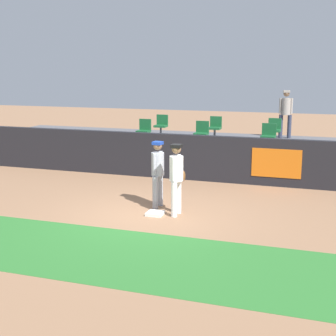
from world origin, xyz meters
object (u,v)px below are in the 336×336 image
(player_runner_visitor, at_px, (158,169))
(seat_back_center, at_px, (215,126))
(spectator_hooded, at_px, (286,111))
(seat_back_left, at_px, (161,124))
(seat_front_left, at_px, (144,129))
(player_fielder_home, at_px, (177,175))
(first_base, at_px, (155,213))
(seat_front_right, at_px, (268,135))
(seat_front_center, at_px, (202,132))
(seat_back_right, at_px, (274,128))

(player_runner_visitor, distance_m, seat_back_center, 6.63)
(seat_back_center, distance_m, spectator_hooded, 2.78)
(seat_back_left, relative_size, seat_back_center, 1.00)
(seat_front_left, bearing_deg, spectator_hooded, 30.24)
(player_fielder_home, bearing_deg, first_base, -67.42)
(first_base, height_order, player_runner_visitor, player_runner_visitor)
(seat_front_right, bearing_deg, seat_front_center, -179.99)
(player_runner_visitor, relative_size, spectator_hooded, 0.95)
(seat_front_left, bearing_deg, seat_front_center, 0.01)
(seat_front_center, bearing_deg, first_base, -87.03)
(seat_front_left, bearing_deg, seat_front_right, 0.01)
(player_runner_visitor, height_order, seat_front_center, seat_front_center)
(seat_front_right, distance_m, seat_back_right, 1.80)
(first_base, height_order, seat_back_left, seat_back_left)
(first_base, relative_size, seat_front_left, 0.48)
(seat_back_right, xyz_separation_m, seat_back_center, (-2.24, -0.00, -0.00))
(seat_front_right, relative_size, seat_front_left, 1.00)
(seat_back_left, distance_m, seat_back_center, 2.20)
(seat_back_left, height_order, seat_front_center, same)
(seat_back_right, relative_size, seat_front_left, 1.00)
(seat_front_center, bearing_deg, seat_front_right, 0.01)
(seat_front_right, height_order, seat_front_left, same)
(player_runner_visitor, bearing_deg, spectator_hooded, 167.67)
(spectator_hooded, bearing_deg, seat_front_right, 73.85)
(seat_back_left, bearing_deg, seat_back_center, -0.01)
(seat_front_left, height_order, seat_back_center, same)
(seat_back_right, distance_m, spectator_hooded, 1.18)
(seat_front_center, bearing_deg, spectator_hooded, 46.89)
(seat_front_center, bearing_deg, seat_back_center, 87.98)
(player_fielder_home, height_order, seat_back_center, player_fielder_home)
(seat_back_right, bearing_deg, spectator_hooded, 73.11)
(seat_back_right, xyz_separation_m, spectator_hooded, (0.30, 0.98, 0.59))
(seat_front_right, distance_m, seat_front_left, 4.48)
(seat_front_right, height_order, seat_back_right, same)
(seat_front_left, bearing_deg, player_fielder_home, -61.06)
(player_runner_visitor, xyz_separation_m, seat_front_center, (-0.11, 4.82, 0.39))
(first_base, bearing_deg, seat_front_center, 92.97)
(seat_back_center, height_order, seat_front_center, same)
(seat_back_left, distance_m, seat_front_right, 4.80)
(first_base, relative_size, seat_back_left, 0.48)
(spectator_hooded, bearing_deg, seat_back_left, 1.26)
(seat_front_right, distance_m, seat_front_center, 2.32)
(spectator_hooded, bearing_deg, seat_back_center, 10.66)
(seat_front_right, xyz_separation_m, seat_back_right, (-0.02, 1.80, -0.00))
(seat_front_left, height_order, seat_front_center, same)
(player_runner_visitor, bearing_deg, seat_front_right, 161.19)
(seat_back_right, bearing_deg, seat_front_left, -158.04)
(player_runner_visitor, distance_m, seat_back_left, 7.00)
(seat_front_center, bearing_deg, player_runner_visitor, -88.73)
(seat_front_right, relative_size, seat_back_center, 1.00)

